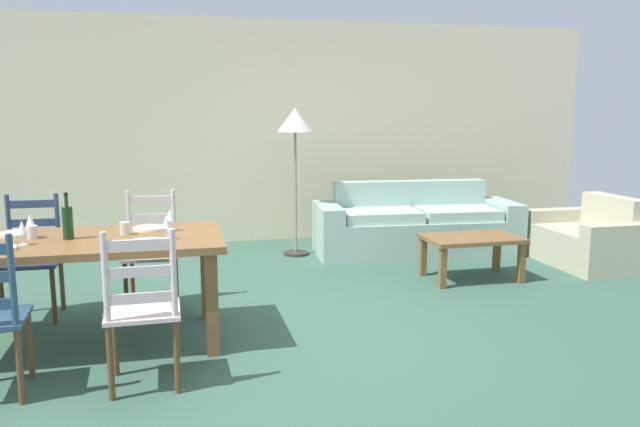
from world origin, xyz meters
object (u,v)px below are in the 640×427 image
object	(u,v)px
dining_table	(80,252)
wine_glass_near_right	(166,223)
dining_chair_near_right	(143,309)
standing_lamp	(295,129)
dining_chair_far_left	(32,257)
coffee_cup_secondary	(32,232)
dining_chair_far_right	(151,250)
wine_glass_far_right	(170,216)
wine_glass_far_left	(30,221)
coffee_table	(472,243)
couch	(415,227)
armchair_upholstered	(592,241)
coffee_cup_primary	(125,228)
wine_bottle	(68,222)
wine_glass_near_left	(22,228)

from	to	relation	value
dining_table	wine_glass_near_right	world-z (taller)	wine_glass_near_right
dining_chair_near_right	standing_lamp	distance (m)	3.61
dining_chair_far_left	coffee_cup_secondary	xyz separation A→B (m)	(0.16, -0.66, 0.32)
dining_chair_far_right	wine_glass_far_right	size ratio (longest dim) A/B	5.96
wine_glass_near_right	wine_glass_far_left	world-z (taller)	same
dining_chair_far_right	coffee_table	xyz separation A→B (m)	(2.96, 0.18, -0.12)
couch	armchair_upholstered	bearing A→B (deg)	-30.90
standing_lamp	coffee_cup_primary	bearing A→B (deg)	-126.04
dining_chair_near_right	dining_chair_far_right	bearing A→B (deg)	90.07
dining_chair_far_right	coffee_table	distance (m)	2.96
standing_lamp	dining_chair_near_right	bearing A→B (deg)	-115.69
wine_bottle	armchair_upholstered	bearing A→B (deg)	13.38
wine_glass_near_right	standing_lamp	bearing A→B (deg)	61.30
wine_bottle	coffee_cup_secondary	bearing A→B (deg)	165.10
wine_glass_far_right	standing_lamp	xyz separation A→B (m)	(1.35, 2.20, 0.55)
standing_lamp	armchair_upholstered	bearing A→B (deg)	-21.18
wine_glass_far_left	couch	distance (m)	4.20
dining_chair_far_right	armchair_upholstered	xyz separation A→B (m)	(4.48, 0.43, -0.23)
couch	coffee_table	xyz separation A→B (m)	(0.09, -1.22, 0.06)
coffee_table	wine_bottle	bearing A→B (deg)	-164.87
dining_chair_near_right	dining_chair_far_right	size ratio (longest dim) A/B	1.00
wine_glass_near_right	coffee_table	distance (m)	3.06
dining_table	wine_glass_far_left	world-z (taller)	wine_glass_far_left
couch	standing_lamp	xyz separation A→B (m)	(-1.35, 0.18, 1.12)
couch	wine_bottle	bearing A→B (deg)	-147.44
dining_chair_far_left	coffee_cup_secondary	world-z (taller)	dining_chair_far_left
wine_glass_near_right	couch	distance (m)	3.62
wine_glass_near_left	wine_glass_far_right	distance (m)	0.96
dining_table	coffee_cup_secondary	world-z (taller)	coffee_cup_secondary
coffee_cup_secondary	couch	world-z (taller)	coffee_cup_secondary
coffee_cup_primary	armchair_upholstered	bearing A→B (deg)	13.65
wine_bottle	coffee_table	size ratio (longest dim) A/B	0.35
dining_table	wine_glass_far_right	world-z (taller)	wine_glass_far_right
wine_bottle	wine_glass_near_left	distance (m)	0.29
dining_chair_far_left	armchair_upholstered	distance (m)	5.40
armchair_upholstered	dining_table	bearing A→B (deg)	-166.27
wine_glass_far_right	couch	bearing A→B (deg)	36.72
coffee_cup_primary	couch	xyz separation A→B (m)	(3.01, 2.09, -0.50)
wine_bottle	dining_table	bearing A→B (deg)	-13.33
wine_glass_near_right	coffee_cup_primary	bearing A→B (deg)	141.33
dining_chair_far_left	wine_glass_near_left	bearing A→B (deg)	-80.65
coffee_cup_secondary	coffee_table	distance (m)	3.82
wine_glass_far_right	couch	distance (m)	3.42
coffee_cup_secondary	coffee_table	bearing A→B (deg)	13.27
wine_bottle	wine_glass_near_left	size ratio (longest dim) A/B	1.96
wine_glass_near_left	wine_glass_far_right	world-z (taller)	same
armchair_upholstered	wine_glass_far_right	bearing A→B (deg)	-166.34
armchair_upholstered	coffee_cup_secondary	bearing A→B (deg)	-167.88
armchair_upholstered	coffee_table	bearing A→B (deg)	-170.69
dining_table	wine_glass_near_right	xyz separation A→B (m)	(0.58, -0.15, 0.20)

